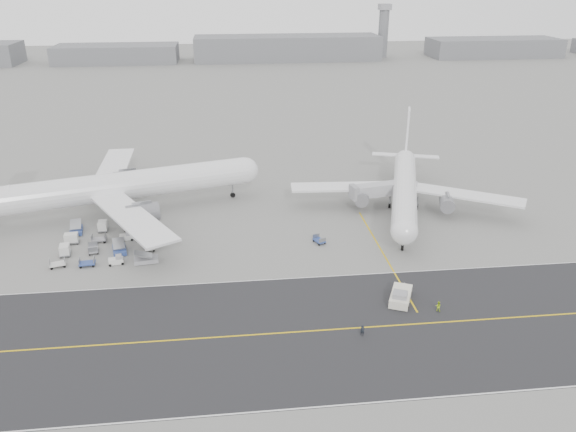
{
  "coord_description": "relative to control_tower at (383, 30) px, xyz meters",
  "views": [
    {
      "loc": [
        1.48,
        -86.67,
        49.01
      ],
      "look_at": [
        12.61,
        12.0,
        5.66
      ],
      "focal_mm": 35.0,
      "sensor_mm": 36.0,
      "label": 1
    }
  ],
  "objects": [
    {
      "name": "control_tower",
      "position": [
        0.0,
        0.0,
        0.0
      ],
      "size": [
        7.0,
        7.0,
        31.25
      ],
      "color": "slate",
      "rests_on": "ground"
    },
    {
      "name": "ground_crew_a",
      "position": [
        -80.03,
        -284.9,
        -15.36
      ],
      "size": [
        0.7,
        0.51,
        1.79
      ],
      "primitive_type": "imported",
      "rotation": [
        0.0,
        0.0,
        -0.13
      ],
      "color": "black",
      "rests_on": "ground"
    },
    {
      "name": "airliner_b",
      "position": [
        -59.83,
        -239.19,
        -11.1
      ],
      "size": [
        49.18,
        50.17,
        17.86
      ],
      "rotation": [
        0.0,
        0.0,
        -0.31
      ],
      "color": "white",
      "rests_on": "ground"
    },
    {
      "name": "taxiway",
      "position": [
        -94.98,
        -282.98,
        -16.24
      ],
      "size": [
        220.0,
        59.0,
        0.03
      ],
      "color": "#28282B",
      "rests_on": "ground"
    },
    {
      "name": "pushback_tug",
      "position": [
        -71.75,
        -276.51,
        -15.28
      ],
      "size": [
        5.31,
        8.17,
        2.36
      ],
      "rotation": [
        0.0,
        0.0,
        -0.42
      ],
      "color": "silver",
      "rests_on": "ground"
    },
    {
      "name": "gse_cluster",
      "position": [
        -122.02,
        -250.98,
        -16.25
      ],
      "size": [
        27.12,
        26.4,
        2.17
      ],
      "primitive_type": null,
      "rotation": [
        0.0,
        0.0,
        0.16
      ],
      "color": "#9B9A9F",
      "rests_on": "ground"
    },
    {
      "name": "ground",
      "position": [
        -100.0,
        -265.0,
        -16.25
      ],
      "size": [
        700.0,
        700.0,
        0.0
      ],
      "primitive_type": "plane",
      "color": "gray",
      "rests_on": "ground"
    },
    {
      "name": "ground_crew_b",
      "position": [
        -66.69,
        -279.87,
        -15.4
      ],
      "size": [
        1.02,
        0.92,
        1.71
      ],
      "primitive_type": "imported",
      "rotation": [
        0.0,
        0.0,
        2.74
      ],
      "color": "#A2CD18",
      "rests_on": "ground"
    },
    {
      "name": "airliner_a",
      "position": [
        -121.91,
        -234.35,
        -9.97
      ],
      "size": [
        61.88,
        60.55,
        21.85
      ],
      "rotation": [
        0.0,
        0.0,
        1.84
      ],
      "color": "white",
      "rests_on": "ground"
    },
    {
      "name": "horizon_buildings",
      "position": [
        -70.0,
        -5.0,
        -16.25
      ],
      "size": [
        520.0,
        28.0,
        28.0
      ],
      "primitive_type": null,
      "color": "slate",
      "rests_on": "ground"
    },
    {
      "name": "jet_bridge",
      "position": [
        -64.05,
        -238.0,
        -11.97
      ],
      "size": [
        16.49,
        6.2,
        6.15
      ],
      "rotation": [
        0.0,
        0.0,
        0.2
      ],
      "color": "gray",
      "rests_on": "ground"
    },
    {
      "name": "stray_dolly",
      "position": [
        -81.32,
        -253.97,
        -16.25
      ],
      "size": [
        2.48,
        2.97,
        1.57
      ],
      "primitive_type": null,
      "rotation": [
        0.0,
        0.0,
        0.43
      ],
      "color": "silver",
      "rests_on": "ground"
    }
  ]
}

